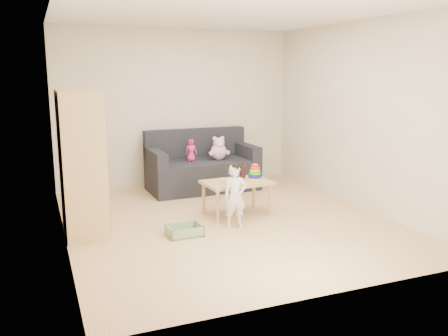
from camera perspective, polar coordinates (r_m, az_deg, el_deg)
name	(u,v)px	position (r m, az deg, el deg)	size (l,w,h in m)	color
room	(228,121)	(5.92, 0.45, 5.69)	(4.50, 4.50, 4.50)	tan
wardrobe	(81,162)	(5.84, -16.78, 0.65)	(0.47, 0.94, 1.70)	#E2C37C
sofa	(203,175)	(7.74, -2.58, -0.85)	(1.74, 0.87, 0.49)	black
play_table	(237,198)	(6.38, 1.55, -3.64)	(0.89, 0.56, 0.47)	tan
storage_bin	(184,230)	(5.67, -4.78, -7.47)	(0.40, 0.30, 0.12)	gray
toddler	(235,197)	(5.84, 1.36, -3.54)	(0.28, 0.19, 0.77)	silver
pink_bear	(218,150)	(7.73, -0.67, 2.20)	(0.28, 0.24, 0.32)	#E8ABBD
doll	(191,151)	(7.57, -3.97, 2.10)	(0.18, 0.12, 0.35)	#D7287A
ring_stacker	(255,173)	(6.44, 3.74, -0.61)	(0.18, 0.18, 0.21)	yellow
brown_bottle	(243,171)	(6.51, 2.26, -0.39)	(0.07, 0.07, 0.21)	black
blue_plush	(235,170)	(6.48, 1.35, -0.29)	(0.18, 0.14, 0.21)	#1C3BFF
wooden_figure	(233,178)	(6.22, 1.08, -1.22)	(0.05, 0.04, 0.12)	brown
yellow_book	(228,180)	(6.35, 0.54, -1.47)	(0.19, 0.19, 0.01)	yellow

